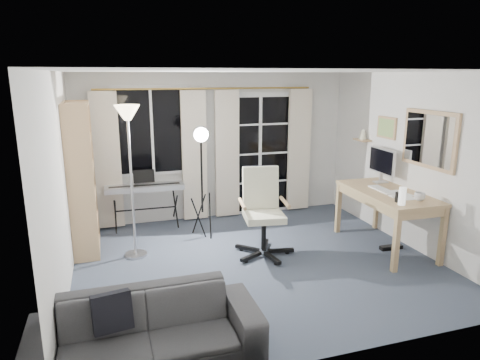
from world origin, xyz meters
name	(u,v)px	position (x,y,z in m)	size (l,w,h in m)	color
floor	(256,263)	(0.00, 0.00, -0.01)	(4.50, 4.00, 0.02)	#374150
window	(152,131)	(-1.05, 1.97, 1.50)	(1.20, 0.08, 1.40)	white
french_door	(259,155)	(0.75, 1.97, 1.03)	(1.32, 0.09, 2.11)	white
curtains	(210,155)	(-0.14, 1.88, 1.09)	(3.60, 0.07, 2.13)	gold
bookshelf	(79,183)	(-2.13, 1.11, 0.96)	(0.33, 0.94, 2.02)	tan
torchiere_lamp	(129,136)	(-1.47, 0.68, 1.61)	(0.41, 0.41, 2.00)	#B2B2B7
keyboard_piano	(145,188)	(-1.23, 1.70, 0.66)	(1.20, 0.60, 0.87)	black
studio_light	(201,147)	(-0.46, 1.07, 1.36)	(0.34, 0.35, 1.70)	black
office_chair	(262,203)	(0.19, 0.32, 0.69)	(0.80, 0.80, 1.17)	black
desk	(387,198)	(1.88, -0.06, 0.71)	(0.80, 1.54, 0.81)	tan
monitor	(382,162)	(2.08, 0.39, 1.12)	(0.20, 0.59, 0.51)	silver
desk_clutter	(393,209)	(1.81, -0.30, 0.64)	(0.49, 0.92, 1.03)	white
mug	(420,195)	(1.98, -0.56, 0.88)	(0.13, 0.11, 0.13)	silver
wall_mirror	(429,140)	(2.22, -0.35, 1.55)	(0.04, 0.94, 0.74)	tan
framed_print	(387,128)	(2.23, 0.55, 1.60)	(0.03, 0.42, 0.32)	tan
wall_shelf	(363,136)	(2.16, 1.05, 1.41)	(0.16, 0.30, 0.18)	tan
sofa	(147,319)	(-1.53, -1.55, 0.37)	(1.91, 0.56, 0.74)	#2C2C2F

